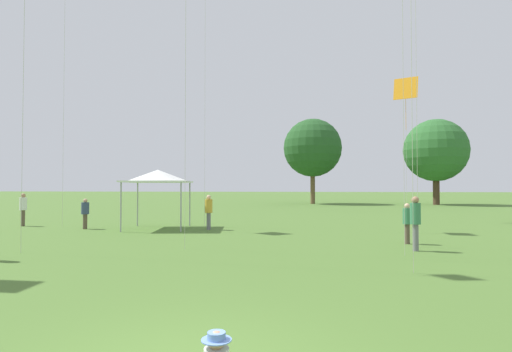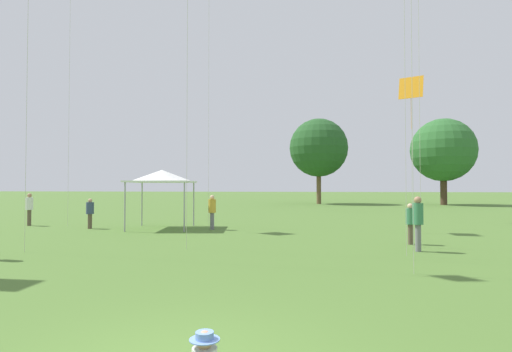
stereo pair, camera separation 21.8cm
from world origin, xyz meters
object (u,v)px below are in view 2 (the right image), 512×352
person_standing_2 (212,209)px  distant_tree_0 (443,150)px  kite_5 (411,90)px  person_standing_6 (90,211)px  person_standing_7 (410,220)px  canopy_tent (162,176)px  person_standing_5 (418,218)px  person_standing_1 (29,206)px  distant_tree_1 (319,148)px

person_standing_2 → distant_tree_0: 36.32m
person_standing_2 → distant_tree_0: size_ratio=0.17×
kite_5 → distant_tree_0: (9.31, 23.10, -1.88)m
person_standing_6 → person_standing_7: size_ratio=1.01×
person_standing_2 → person_standing_7: bearing=-97.4°
distant_tree_0 → person_standing_7: bearing=-109.7°
canopy_tent → person_standing_5: bearing=-27.5°
person_standing_5 → person_standing_6: bearing=-142.4°
person_standing_1 → kite_5: 23.73m
person_standing_2 → person_standing_7: 9.55m
person_standing_6 → canopy_tent: bearing=55.5°
person_standing_1 → canopy_tent: bearing=20.2°
kite_5 → canopy_tent: bearing=-85.9°
person_standing_6 → distant_tree_1: bearing=115.2°
person_standing_2 → distant_tree_1: size_ratio=0.17×
person_standing_1 → canopy_tent: canopy_tent is taller
person_standing_5 → person_standing_1: bearing=-141.1°
person_standing_2 → canopy_tent: size_ratio=0.49×
person_standing_1 → person_standing_6: 4.31m
person_standing_1 → distant_tree_1: (16.74, 29.67, 5.89)m
person_standing_7 → canopy_tent: 12.26m
person_standing_1 → canopy_tent: size_ratio=0.50×
person_standing_1 → person_standing_6: (4.19, -1.01, -0.16)m
distant_tree_0 → distant_tree_1: size_ratio=0.96×
person_standing_1 → kite_5: (21.88, 5.68, 7.23)m
person_standing_2 → distant_tree_1: (6.16, 30.32, 5.93)m
person_standing_1 → canopy_tent: 8.04m
person_standing_7 → person_standing_1: bearing=93.5°
person_standing_7 → distant_tree_1: size_ratio=0.15×
distant_tree_1 → kite_5: bearing=-77.9°
canopy_tent → distant_tree_0: bearing=51.4°
person_standing_1 → person_standing_5: bearing=5.4°
distant_tree_0 → canopy_tent: bearing=-128.6°
kite_5 → person_standing_2: bearing=-80.4°
person_standing_6 → distant_tree_0: 40.57m
person_standing_5 → canopy_tent: bearing=-150.2°
person_standing_6 → kite_5: 20.30m
kite_5 → distant_tree_0: bearing=138.4°
person_standing_2 → distant_tree_1: bearing=6.1°
person_standing_6 → person_standing_7: 15.49m
person_standing_5 → distant_tree_0: distant_tree_0 is taller
person_standing_7 → distant_tree_0: bearing=-2.5°
person_standing_5 → person_standing_2: bearing=-156.5°
person_standing_5 → distant_tree_1: distant_tree_1 is taller
distant_tree_0 → distant_tree_1: distant_tree_1 is taller
person_standing_1 → person_standing_5: (19.08, -6.34, 0.04)m
person_standing_2 → person_standing_7: person_standing_2 is taller
canopy_tent → person_standing_2: bearing=-3.4°
kite_5 → distant_tree_0: 24.97m
canopy_tent → distant_tree_1: 31.73m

